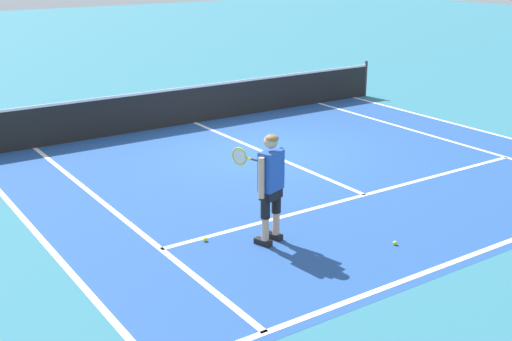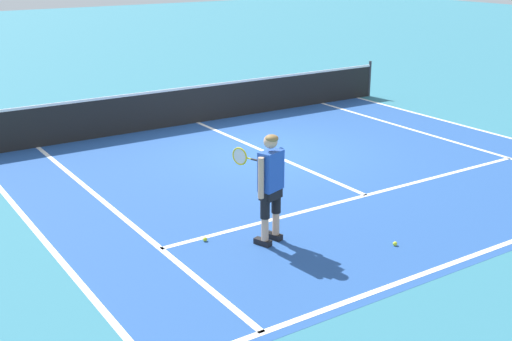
% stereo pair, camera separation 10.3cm
% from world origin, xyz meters
% --- Properties ---
extents(ground_plane, '(80.00, 80.00, 0.00)m').
position_xyz_m(ground_plane, '(0.00, 0.00, 0.00)').
color(ground_plane, teal).
extents(court_inner_surface, '(10.98, 9.53, 0.00)m').
position_xyz_m(court_inner_surface, '(0.00, -1.38, 0.00)').
color(court_inner_surface, '#234C93').
rests_on(court_inner_surface, ground).
extents(line_baseline, '(10.98, 0.10, 0.01)m').
position_xyz_m(line_baseline, '(0.00, -5.95, 0.00)').
color(line_baseline, white).
rests_on(line_baseline, ground).
extents(line_service, '(8.23, 0.10, 0.01)m').
position_xyz_m(line_service, '(0.00, -3.21, 0.00)').
color(line_service, white).
rests_on(line_service, ground).
extents(line_centre_service, '(0.10, 6.40, 0.01)m').
position_xyz_m(line_centre_service, '(0.00, -0.01, 0.00)').
color(line_centre_service, white).
rests_on(line_centre_service, ground).
extents(line_singles_left, '(0.10, 9.13, 0.01)m').
position_xyz_m(line_singles_left, '(-4.12, -1.38, 0.00)').
color(line_singles_left, white).
rests_on(line_singles_left, ground).
extents(line_singles_right, '(0.10, 9.13, 0.01)m').
position_xyz_m(line_singles_right, '(4.12, -1.38, 0.00)').
color(line_singles_right, white).
rests_on(line_singles_right, ground).
extents(line_doubles_left, '(0.10, 9.13, 0.01)m').
position_xyz_m(line_doubles_left, '(-5.49, -1.38, 0.00)').
color(line_doubles_left, white).
rests_on(line_doubles_left, ground).
extents(line_doubles_right, '(0.10, 9.13, 0.01)m').
position_xyz_m(line_doubles_right, '(5.49, -1.38, 0.00)').
color(line_doubles_right, white).
rests_on(line_doubles_right, ground).
extents(tennis_net, '(11.96, 0.08, 1.07)m').
position_xyz_m(tennis_net, '(0.00, 3.19, 0.50)').
color(tennis_net, '#333338').
rests_on(tennis_net, ground).
extents(tennis_player, '(0.58, 1.22, 1.71)m').
position_xyz_m(tennis_player, '(-2.61, -3.90, 0.99)').
color(tennis_player, black).
rests_on(tennis_player, ground).
extents(tennis_ball_near_feet, '(0.07, 0.07, 0.07)m').
position_xyz_m(tennis_ball_near_feet, '(-1.10, -5.06, 0.03)').
color(tennis_ball_near_feet, '#CCE02D').
rests_on(tennis_ball_near_feet, ground).
extents(tennis_ball_by_baseline, '(0.07, 0.07, 0.07)m').
position_xyz_m(tennis_ball_by_baseline, '(-3.43, -3.34, 0.03)').
color(tennis_ball_by_baseline, '#CCE02D').
rests_on(tennis_ball_by_baseline, ground).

